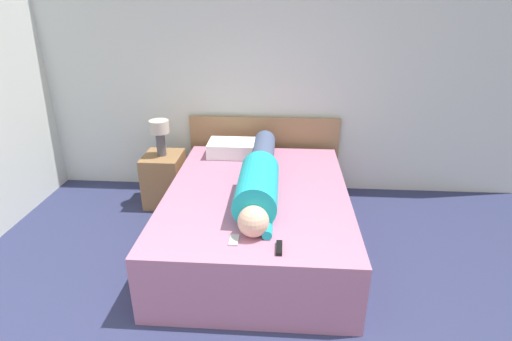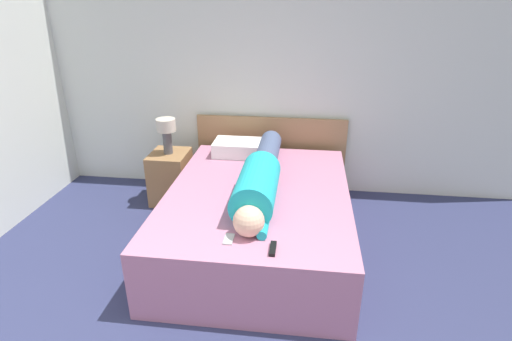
# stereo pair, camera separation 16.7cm
# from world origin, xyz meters

# --- Properties ---
(wall_back) EXTENTS (5.85, 0.06, 2.60)m
(wall_back) POSITION_xyz_m (0.00, 3.31, 1.30)
(wall_back) COLOR silver
(wall_back) RESTS_ON ground_plane
(bed) EXTENTS (1.53, 2.07, 0.54)m
(bed) POSITION_xyz_m (0.07, 2.08, 0.27)
(bed) COLOR #B2708E
(bed) RESTS_ON ground_plane
(headboard) EXTENTS (1.65, 0.04, 0.85)m
(headboard) POSITION_xyz_m (0.07, 3.24, 0.42)
(headboard) COLOR #A37A51
(headboard) RESTS_ON ground_plane
(nightstand) EXTENTS (0.39, 0.44, 0.54)m
(nightstand) POSITION_xyz_m (-0.97, 2.82, 0.27)
(nightstand) COLOR olive
(nightstand) RESTS_ON ground_plane
(table_lamp) EXTENTS (0.20, 0.20, 0.37)m
(table_lamp) POSITION_xyz_m (-0.97, 2.82, 0.80)
(table_lamp) COLOR #4C4C51
(table_lamp) RESTS_ON nightstand
(person_lying) EXTENTS (0.32, 1.79, 0.32)m
(person_lying) POSITION_xyz_m (0.09, 2.04, 0.68)
(person_lying) COLOR #DBB293
(person_lying) RESTS_ON bed
(pillow_near_headboard) EXTENTS (0.52, 0.34, 0.15)m
(pillow_near_headboard) POSITION_xyz_m (-0.23, 2.88, 0.61)
(pillow_near_headboard) COLOR white
(pillow_near_headboard) RESTS_ON bed
(tv_remote) EXTENTS (0.04, 0.15, 0.02)m
(tv_remote) POSITION_xyz_m (0.27, 1.23, 0.55)
(tv_remote) COLOR black
(tv_remote) RESTS_ON bed
(cell_phone) EXTENTS (0.06, 0.13, 0.01)m
(cell_phone) POSITION_xyz_m (-0.04, 1.31, 0.55)
(cell_phone) COLOR #B2B7BC
(cell_phone) RESTS_ON bed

